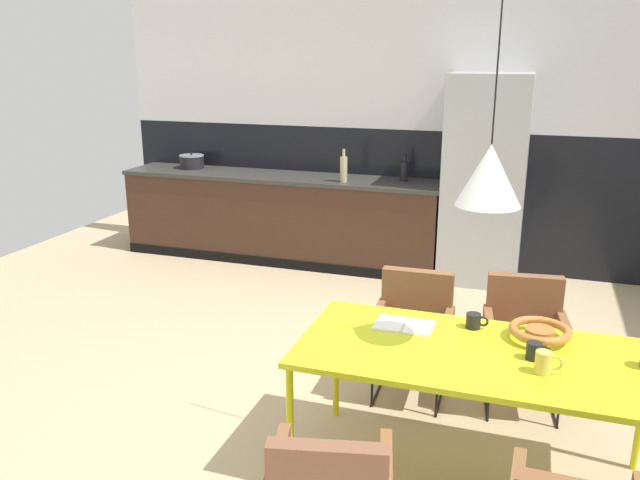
% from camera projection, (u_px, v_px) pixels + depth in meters
% --- Properties ---
extents(ground_plane, '(9.16, 9.16, 0.00)m').
position_uv_depth(ground_plane, '(363.00, 435.00, 3.74)').
color(ground_plane, tan).
extents(back_wall_splashback_dark, '(7.05, 0.12, 1.39)m').
position_uv_depth(back_wall_splashback_dark, '(448.00, 200.00, 6.55)').
color(back_wall_splashback_dark, black).
rests_on(back_wall_splashback_dark, ground).
extents(back_wall_panel_upper, '(7.05, 0.12, 1.39)m').
position_uv_depth(back_wall_panel_upper, '(456.00, 58.00, 6.16)').
color(back_wall_panel_upper, silver).
rests_on(back_wall_panel_upper, back_wall_splashback_dark).
extents(kitchen_counter, '(3.38, 0.63, 0.91)m').
position_uv_depth(kitchen_counter, '(280.00, 217.00, 6.81)').
color(kitchen_counter, '#3D261A').
rests_on(kitchen_counter, ground).
extents(refrigerator_column, '(0.74, 0.60, 1.96)m').
position_uv_depth(refrigerator_column, '(484.00, 181.00, 6.03)').
color(refrigerator_column, '#ADAFB2').
rests_on(refrigerator_column, ground).
extents(dining_table, '(1.74, 0.84, 0.73)m').
position_uv_depth(dining_table, '(476.00, 359.00, 3.15)').
color(dining_table, '#C5D01D').
rests_on(dining_table, ground).
extents(armchair_head_of_table, '(0.54, 0.53, 0.80)m').
position_uv_depth(armchair_head_of_table, '(525.00, 326.00, 3.96)').
color(armchair_head_of_table, brown).
rests_on(armchair_head_of_table, ground).
extents(armchair_far_side, '(0.50, 0.48, 0.79)m').
position_uv_depth(armchair_far_side, '(414.00, 320.00, 4.09)').
color(armchair_far_side, brown).
rests_on(armchair_far_side, ground).
extents(fruit_bowl, '(0.31, 0.31, 0.07)m').
position_uv_depth(fruit_bowl, '(540.00, 331.00, 3.25)').
color(fruit_bowl, '#B2662D').
rests_on(fruit_bowl, dining_table).
extents(open_book, '(0.31, 0.20, 0.02)m').
position_uv_depth(open_book, '(404.00, 325.00, 3.43)').
color(open_book, white).
rests_on(open_book, dining_table).
extents(mug_wide_latte, '(0.12, 0.07, 0.11)m').
position_uv_depth(mug_wide_latte, '(544.00, 363.00, 2.91)').
color(mug_wide_latte, gold).
rests_on(mug_wide_latte, dining_table).
extents(mug_glass_clear, '(0.12, 0.07, 0.08)m').
position_uv_depth(mug_glass_clear, '(535.00, 351.00, 3.05)').
color(mug_glass_clear, black).
rests_on(mug_glass_clear, dining_table).
extents(mug_tall_blue, '(0.12, 0.08, 0.08)m').
position_uv_depth(mug_tall_blue, '(474.00, 321.00, 3.40)').
color(mug_tall_blue, black).
rests_on(mug_tall_blue, dining_table).
extents(cooking_pot, '(0.27, 0.27, 0.17)m').
position_uv_depth(cooking_pot, '(192.00, 162.00, 7.06)').
color(cooking_pot, black).
rests_on(cooking_pot, kitchen_counter).
extents(bottle_oil_tall, '(0.07, 0.07, 0.32)m').
position_uv_depth(bottle_oil_tall, '(344.00, 169.00, 6.30)').
color(bottle_oil_tall, tan).
rests_on(bottle_oil_tall, kitchen_counter).
extents(bottle_wine_green, '(0.08, 0.08, 0.27)m').
position_uv_depth(bottle_wine_green, '(404.00, 170.00, 6.34)').
color(bottle_wine_green, black).
rests_on(bottle_wine_green, kitchen_counter).
extents(pendant_lamp_over_table_near, '(0.30, 0.30, 1.26)m').
position_uv_depth(pendant_lamp_over_table_near, '(489.00, 175.00, 2.90)').
color(pendant_lamp_over_table_near, black).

